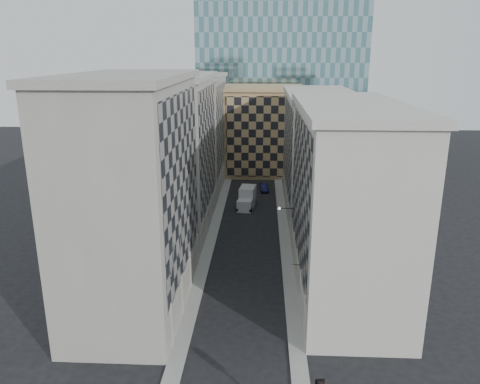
% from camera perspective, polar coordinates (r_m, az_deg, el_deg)
% --- Properties ---
extents(ground, '(260.00, 260.00, 0.00)m').
position_cam_1_polar(ground, '(42.25, -0.38, -20.61)').
color(ground, black).
rests_on(ground, ground).
extents(sidewalk_west, '(1.50, 100.00, 0.15)m').
position_cam_1_polar(sidewalk_west, '(68.87, -3.37, -5.12)').
color(sidewalk_west, gray).
rests_on(sidewalk_west, ground).
extents(sidewalk_east, '(1.50, 100.00, 0.15)m').
position_cam_1_polar(sidewalk_east, '(68.58, 5.43, -5.27)').
color(sidewalk_east, gray).
rests_on(sidewalk_east, ground).
extents(bldg_left_a, '(10.80, 22.80, 23.70)m').
position_cam_1_polar(bldg_left_a, '(48.37, -12.65, -0.29)').
color(bldg_left_a, gray).
rests_on(bldg_left_a, ground).
extents(bldg_left_b, '(10.80, 22.80, 22.70)m').
position_cam_1_polar(bldg_left_b, '(69.28, -7.91, 4.61)').
color(bldg_left_b, gray).
rests_on(bldg_left_b, ground).
extents(bldg_left_c, '(10.80, 22.80, 21.70)m').
position_cam_1_polar(bldg_left_c, '(90.70, -5.37, 7.20)').
color(bldg_left_c, gray).
rests_on(bldg_left_c, ground).
extents(bldg_right_a, '(10.80, 26.80, 20.70)m').
position_cam_1_polar(bldg_right_a, '(51.70, 12.67, -0.94)').
color(bldg_right_a, beige).
rests_on(bldg_right_a, ground).
extents(bldg_right_b, '(10.80, 28.80, 19.70)m').
position_cam_1_polar(bldg_right_b, '(77.72, 9.43, 4.74)').
color(bldg_right_b, beige).
rests_on(bldg_right_b, ground).
extents(tan_block, '(16.80, 14.80, 18.80)m').
position_cam_1_polar(tan_block, '(102.75, 2.86, 7.58)').
color(tan_block, '#A88158').
rests_on(tan_block, ground).
extents(church_tower, '(7.20, 7.20, 51.50)m').
position_cam_1_polar(church_tower, '(115.60, 1.96, 17.31)').
color(church_tower, '#2F2A24').
rests_on(church_tower, ground).
extents(flagpoles_left, '(0.10, 6.33, 2.33)m').
position_cam_1_polar(flagpoles_left, '(44.00, -7.71, -7.06)').
color(flagpoles_left, gray).
rests_on(flagpoles_left, ground).
extents(bracket_lamp, '(1.98, 0.36, 0.36)m').
position_cam_1_polar(bracket_lamp, '(60.80, 5.00, -2.01)').
color(bracket_lamp, black).
rests_on(bracket_lamp, ground).
extents(box_truck, '(3.27, 6.45, 3.40)m').
position_cam_1_polar(box_truck, '(80.29, 0.85, -0.83)').
color(box_truck, silver).
rests_on(box_truck, ground).
extents(dark_car, '(1.86, 4.32, 1.38)m').
position_cam_1_polar(dark_car, '(90.06, 2.94, 0.57)').
color(dark_car, '#10123E').
rests_on(dark_car, ground).
extents(shop_sign, '(0.88, 0.77, 0.86)m').
position_cam_1_polar(shop_sign, '(50.08, 6.63, -9.21)').
color(shop_sign, black).
rests_on(shop_sign, ground).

